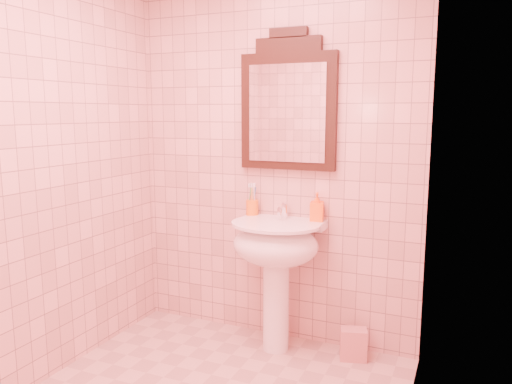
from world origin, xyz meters
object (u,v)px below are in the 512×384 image
at_px(toothbrush_cup, 252,207).
at_px(towel, 353,344).
at_px(mirror, 288,105).
at_px(soap_dispenser, 317,207).
at_px(pedestal_sink, 276,253).

distance_m(toothbrush_cup, towel, 1.11).
xyz_separation_m(toothbrush_cup, towel, (0.74, -0.09, -0.82)).
height_order(mirror, soap_dispenser, mirror).
height_order(toothbrush_cup, soap_dispenser, toothbrush_cup).
distance_m(soap_dispenser, towel, 0.90).
distance_m(pedestal_sink, mirror, 0.97).
xyz_separation_m(pedestal_sink, towel, (0.50, 0.08, -0.56)).
relative_size(pedestal_sink, mirror, 0.95).
xyz_separation_m(pedestal_sink, toothbrush_cup, (-0.24, 0.17, 0.26)).
relative_size(mirror, soap_dispenser, 4.87).
distance_m(mirror, toothbrush_cup, 0.73).
height_order(toothbrush_cup, towel, toothbrush_cup).
xyz_separation_m(pedestal_sink, mirror, (0.00, 0.20, 0.94)).
relative_size(toothbrush_cup, towel, 0.96).
bearing_deg(soap_dispenser, towel, -27.10).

